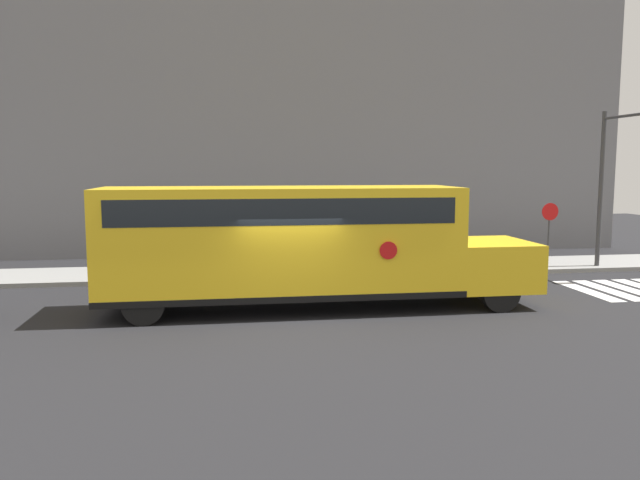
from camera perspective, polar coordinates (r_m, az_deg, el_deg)
The scene contains 7 objects.
ground_plane at distance 15.64m, azimuth -2.79°, elevation -7.12°, with size 60.00×60.00×0.00m, color black.
sidewalk_strip at distance 21.97m, azimuth -4.52°, elevation -2.87°, with size 44.00×3.00×0.15m.
building_backdrop at distance 28.23m, azimuth -5.60°, elevation 11.32°, with size 32.00×4.00×12.00m.
crosswalk_stripes at distance 21.32m, azimuth 26.41°, elevation -4.06°, with size 3.30×3.20×0.01m.
school_bus at distance 16.24m, azimuth -1.95°, elevation -0.03°, with size 11.35×2.57×3.21m.
stop_sign at distance 24.06m, azimuth 20.22°, elevation 1.17°, with size 0.63×0.10×2.43m.
traffic_light at distance 23.89m, azimuth 25.42°, elevation 6.01°, with size 0.28×2.65×5.67m.
Camera 1 is at (-1.53, -15.10, 3.76)m, focal length 35.00 mm.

